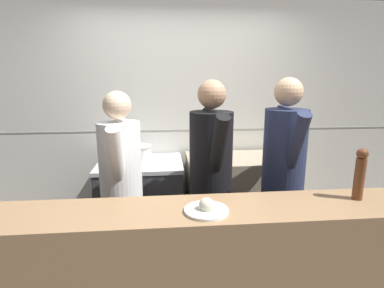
{
  "coord_description": "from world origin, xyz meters",
  "views": [
    {
      "loc": [
        -0.21,
        -1.93,
        1.75
      ],
      "look_at": [
        0.05,
        0.76,
        1.15
      ],
      "focal_mm": 28.0,
      "sensor_mm": 36.0,
      "label": 1
    }
  ],
  "objects_px": {
    "oven_range": "(142,201)",
    "plated_dish_main": "(206,209)",
    "chef_sous": "(211,174)",
    "chef_line": "(283,170)",
    "stock_pot": "(139,153)",
    "pepper_mill": "(360,173)",
    "mixing_bowl_steel": "(217,153)",
    "chef_head_cook": "(121,182)"
  },
  "relations": [
    {
      "from": "stock_pot",
      "to": "mixing_bowl_steel",
      "type": "relative_size",
      "value": 0.93
    },
    {
      "from": "plated_dish_main",
      "to": "pepper_mill",
      "type": "height_order",
      "value": "pepper_mill"
    },
    {
      "from": "pepper_mill",
      "to": "chef_line",
      "type": "bearing_deg",
      "value": 111.96
    },
    {
      "from": "chef_sous",
      "to": "plated_dish_main",
      "type": "bearing_deg",
      "value": -106.58
    },
    {
      "from": "chef_sous",
      "to": "chef_line",
      "type": "bearing_deg",
      "value": -5.37
    },
    {
      "from": "stock_pot",
      "to": "mixing_bowl_steel",
      "type": "distance_m",
      "value": 0.83
    },
    {
      "from": "oven_range",
      "to": "chef_line",
      "type": "distance_m",
      "value": 1.54
    },
    {
      "from": "chef_line",
      "to": "mixing_bowl_steel",
      "type": "bearing_deg",
      "value": 122.49
    },
    {
      "from": "plated_dish_main",
      "to": "chef_line",
      "type": "height_order",
      "value": "chef_line"
    },
    {
      "from": "mixing_bowl_steel",
      "to": "chef_sous",
      "type": "xyz_separation_m",
      "value": [
        -0.19,
        -0.75,
        0.01
      ]
    },
    {
      "from": "oven_range",
      "to": "plated_dish_main",
      "type": "bearing_deg",
      "value": -70.79
    },
    {
      "from": "chef_line",
      "to": "oven_range",
      "type": "bearing_deg",
      "value": 152.74
    },
    {
      "from": "plated_dish_main",
      "to": "pepper_mill",
      "type": "bearing_deg",
      "value": 5.54
    },
    {
      "from": "plated_dish_main",
      "to": "chef_sous",
      "type": "relative_size",
      "value": 0.15
    },
    {
      "from": "chef_line",
      "to": "plated_dish_main",
      "type": "bearing_deg",
      "value": -134.89
    },
    {
      "from": "plated_dish_main",
      "to": "chef_sous",
      "type": "bearing_deg",
      "value": 79.02
    },
    {
      "from": "mixing_bowl_steel",
      "to": "chef_head_cook",
      "type": "bearing_deg",
      "value": -140.57
    },
    {
      "from": "oven_range",
      "to": "stock_pot",
      "type": "height_order",
      "value": "stock_pot"
    },
    {
      "from": "mixing_bowl_steel",
      "to": "chef_sous",
      "type": "bearing_deg",
      "value": -103.93
    },
    {
      "from": "oven_range",
      "to": "pepper_mill",
      "type": "distance_m",
      "value": 2.13
    },
    {
      "from": "chef_head_cook",
      "to": "plated_dish_main",
      "type": "bearing_deg",
      "value": -51.4
    },
    {
      "from": "stock_pot",
      "to": "mixing_bowl_steel",
      "type": "bearing_deg",
      "value": 4.44
    },
    {
      "from": "pepper_mill",
      "to": "chef_sous",
      "type": "bearing_deg",
      "value": 144.78
    },
    {
      "from": "oven_range",
      "to": "mixing_bowl_steel",
      "type": "distance_m",
      "value": 0.97
    },
    {
      "from": "oven_range",
      "to": "stock_pot",
      "type": "relative_size",
      "value": 3.34
    },
    {
      "from": "chef_head_cook",
      "to": "mixing_bowl_steel",
      "type": "bearing_deg",
      "value": 37.98
    },
    {
      "from": "mixing_bowl_steel",
      "to": "chef_sous",
      "type": "relative_size",
      "value": 0.16
    },
    {
      "from": "plated_dish_main",
      "to": "pepper_mill",
      "type": "distance_m",
      "value": 1.03
    },
    {
      "from": "mixing_bowl_steel",
      "to": "plated_dish_main",
      "type": "relative_size",
      "value": 1.07
    },
    {
      "from": "chef_sous",
      "to": "chef_head_cook",
      "type": "bearing_deg",
      "value": 175.11
    },
    {
      "from": "pepper_mill",
      "to": "chef_head_cook",
      "type": "bearing_deg",
      "value": 159.27
    },
    {
      "from": "pepper_mill",
      "to": "plated_dish_main",
      "type": "bearing_deg",
      "value": -174.46
    },
    {
      "from": "chef_head_cook",
      "to": "stock_pot",
      "type": "bearing_deg",
      "value": 80.88
    },
    {
      "from": "chef_sous",
      "to": "mixing_bowl_steel",
      "type": "bearing_deg",
      "value": 70.47
    },
    {
      "from": "oven_range",
      "to": "pepper_mill",
      "type": "relative_size",
      "value": 2.58
    },
    {
      "from": "stock_pot",
      "to": "pepper_mill",
      "type": "relative_size",
      "value": 0.77
    },
    {
      "from": "chef_head_cook",
      "to": "chef_sous",
      "type": "relative_size",
      "value": 0.95
    },
    {
      "from": "stock_pot",
      "to": "pepper_mill",
      "type": "xyz_separation_m",
      "value": [
        1.52,
        -1.3,
        0.17
      ]
    },
    {
      "from": "mixing_bowl_steel",
      "to": "oven_range",
      "type": "bearing_deg",
      "value": -177.07
    },
    {
      "from": "stock_pot",
      "to": "chef_head_cook",
      "type": "bearing_deg",
      "value": -97.67
    },
    {
      "from": "plated_dish_main",
      "to": "chef_sous",
      "type": "height_order",
      "value": "chef_sous"
    },
    {
      "from": "plated_dish_main",
      "to": "chef_sous",
      "type": "xyz_separation_m",
      "value": [
        0.14,
        0.72,
        -0.02
      ]
    }
  ]
}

